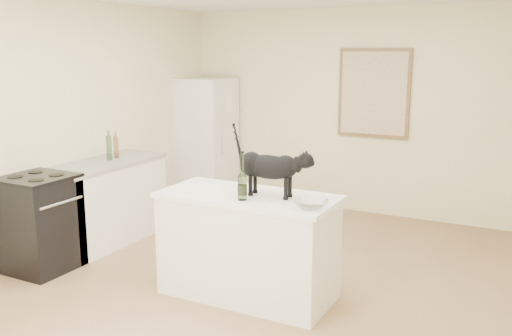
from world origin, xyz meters
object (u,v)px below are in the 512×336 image
object	(u,v)px
glass_bowl	(311,204)
fridge	(206,140)
wine_bottle	(242,179)
black_cat	(269,170)
stove	(40,224)

from	to	relation	value
glass_bowl	fridge	bearing A→B (deg)	134.79
fridge	wine_bottle	distance (m)	3.45
black_cat	wine_bottle	size ratio (longest dim) A/B	1.80
wine_bottle	glass_bowl	size ratio (longest dim) A/B	1.34
wine_bottle	stove	bearing A→B (deg)	-173.93
wine_bottle	glass_bowl	bearing A→B (deg)	2.94
stove	glass_bowl	xyz separation A→B (m)	(2.68, 0.25, 0.48)
stove	glass_bowl	bearing A→B (deg)	5.39
black_cat	fridge	bearing A→B (deg)	128.24
black_cat	glass_bowl	size ratio (longest dim) A/B	2.40
stove	fridge	world-z (taller)	fridge
glass_bowl	wine_bottle	bearing A→B (deg)	-177.06
black_cat	wine_bottle	bearing A→B (deg)	-126.59
stove	fridge	xyz separation A→B (m)	(0.00, 2.95, 0.40)
fridge	black_cat	size ratio (longest dim) A/B	2.72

